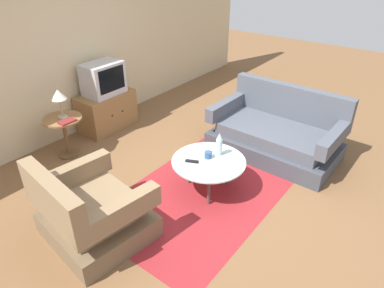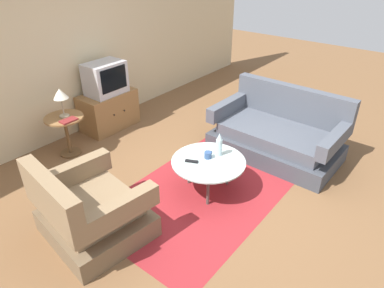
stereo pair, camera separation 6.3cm
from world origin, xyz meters
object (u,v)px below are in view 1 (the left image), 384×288
armchair (91,214)px  television (103,79)px  tv_stand (107,111)px  mug (208,155)px  side_table (64,128)px  tv_remote_dark (192,161)px  coffee_table (209,163)px  table_lamp (58,96)px  couch (276,134)px  vase (219,144)px  book (67,121)px

armchair → television: bearing=143.0°
tv_stand → mug: size_ratio=6.74×
side_table → television: 1.02m
armchair → tv_remote_dark: armchair is taller
coffee_table → tv_remote_dark: (-0.14, 0.14, 0.04)m
table_lamp → mug: table_lamp is taller
side_table → tv_remote_dark: bearing=-78.2°
mug → television: bearing=81.6°
couch → tv_stand: (-0.94, 2.49, 0.01)m
couch → table_lamp: bearing=39.9°
tv_stand → tv_remote_dark: 2.17m
armchair → tv_stand: (1.71, 1.76, -0.00)m
television → mug: 2.23m
vase → mug: size_ratio=2.24×
vase → armchair: bearing=162.0°
tv_remote_dark → armchair: bearing=-131.1°
coffee_table → table_lamp: size_ratio=2.19×
coffee_table → side_table: bearing=104.8°
television → mug: bearing=-98.4°
armchair → tv_remote_dark: bearing=81.8°
mug → book: bearing=108.7°
side_table → television: size_ratio=0.99×
table_lamp → armchair: bearing=-117.8°
tv_remote_dark → couch: bearing=49.7°
book → side_table: bearing=79.8°
television → table_lamp: television is taller
television → tv_remote_dark: bearing=-103.8°
mug → book: (-0.62, 1.82, 0.13)m
armchair → book: 1.62m
side_table → tv_stand: size_ratio=0.66×
television → armchair: bearing=-134.5°
mug → table_lamp: bearing=106.0°
table_lamp → mug: (0.57, -1.99, -0.43)m
tv_stand → tv_remote_dark: size_ratio=5.58×
coffee_table → book: 1.96m
tv_stand → book: book is taller
couch → vase: bearing=79.5°
table_lamp → tv_remote_dark: table_lamp is taller
armchair → vase: bearing=79.5°
coffee_table → mug: bearing=40.5°
mug → vase: bearing=-25.2°
television → book: television is taller
couch → book: bearing=42.7°
television → tv_remote_dark: (-0.51, -2.08, -0.40)m
armchair → tv_stand: bearing=143.4°
book → mug: bearing=-70.9°
television → book: (-0.94, -0.35, -0.24)m
armchair → mug: size_ratio=8.44×
tv_stand → book: 1.05m
mug → tv_remote_dark: (-0.19, 0.09, -0.03)m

